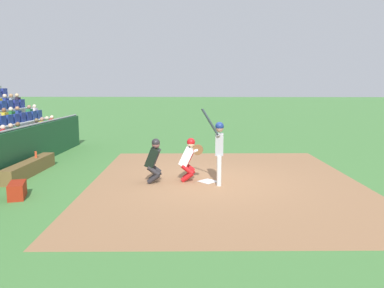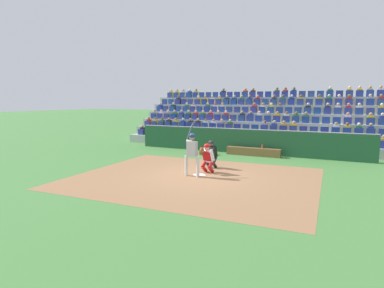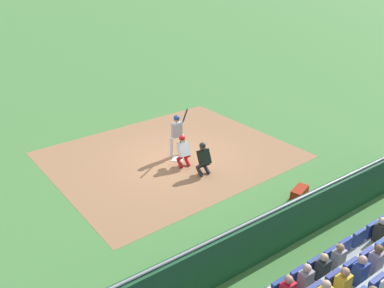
% 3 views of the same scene
% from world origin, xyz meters
% --- Properties ---
extents(ground_plane, '(160.00, 160.00, 0.00)m').
position_xyz_m(ground_plane, '(0.00, 0.00, 0.00)').
color(ground_plane, '#447A3A').
extents(infield_dirt_patch, '(9.63, 8.08, 0.01)m').
position_xyz_m(infield_dirt_patch, '(0.00, 0.50, 0.00)').
color(infield_dirt_patch, '#936846').
rests_on(infield_dirt_patch, ground_plane).
extents(home_plate_marker, '(0.62, 0.62, 0.02)m').
position_xyz_m(home_plate_marker, '(0.00, 0.00, 0.02)').
color(home_plate_marker, white).
rests_on(home_plate_marker, infield_dirt_patch).
extents(batter_at_plate, '(0.65, 0.64, 2.15)m').
position_xyz_m(batter_at_plate, '(0.20, 0.30, 1.09)').
color(batter_at_plate, silver).
rests_on(batter_at_plate, ground_plane).
extents(catcher_crouching, '(0.49, 0.72, 1.28)m').
position_xyz_m(catcher_crouching, '(-0.10, -0.55, 0.71)').
color(catcher_crouching, red).
rests_on(catcher_crouching, ground_plane).
extents(home_plate_umpire, '(0.46, 0.46, 1.30)m').
position_xyz_m(home_plate_umpire, '(0.12, -1.55, 0.70)').
color(home_plate_umpire, black).
rests_on(home_plate_umpire, ground_plane).
extents(dugout_bench, '(3.01, 0.40, 0.44)m').
position_xyz_m(dugout_bench, '(-0.72, -5.57, 0.22)').
color(dugout_bench, brown).
rests_on(dugout_bench, ground_plane).
extents(water_bottle_on_bench, '(0.07, 0.07, 0.22)m').
position_xyz_m(water_bottle_on_bench, '(-1.21, -5.57, 0.55)').
color(water_bottle_on_bench, '#D24827').
rests_on(water_bottle_on_bench, dugout_bench).
extents(equipment_duffel_bag, '(0.82, 0.58, 0.39)m').
position_xyz_m(equipment_duffel_bag, '(1.75, -4.74, 0.19)').
color(equipment_duffel_bag, maroon).
rests_on(equipment_duffel_bag, ground_plane).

